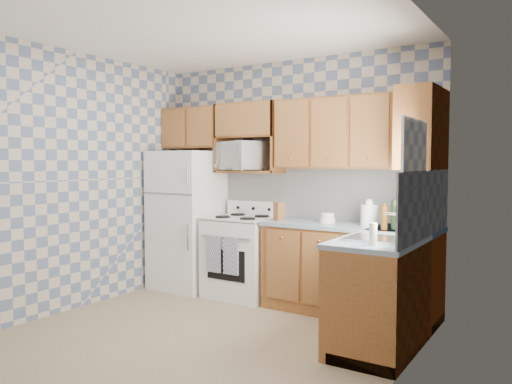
# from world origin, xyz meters

# --- Properties ---
(floor) EXTENTS (3.40, 3.40, 0.00)m
(floor) POSITION_xyz_m (0.00, 0.00, 0.00)
(floor) COLOR #847156
(floor) RESTS_ON ground
(back_wall) EXTENTS (3.40, 0.02, 2.70)m
(back_wall) POSITION_xyz_m (0.00, 1.60, 1.35)
(back_wall) COLOR slate
(back_wall) RESTS_ON ground
(right_wall) EXTENTS (0.02, 3.20, 2.70)m
(right_wall) POSITION_xyz_m (1.70, 0.00, 1.35)
(right_wall) COLOR slate
(right_wall) RESTS_ON ground
(backsplash_back) EXTENTS (2.60, 0.02, 0.56)m
(backsplash_back) POSITION_xyz_m (0.40, 1.59, 1.20)
(backsplash_back) COLOR silver
(backsplash_back) RESTS_ON back_wall
(backsplash_right) EXTENTS (0.02, 1.60, 0.56)m
(backsplash_right) POSITION_xyz_m (1.69, 0.80, 1.20)
(backsplash_right) COLOR silver
(backsplash_right) RESTS_ON right_wall
(refrigerator) EXTENTS (0.75, 0.70, 1.68)m
(refrigerator) POSITION_xyz_m (-1.27, 1.25, 0.84)
(refrigerator) COLOR white
(refrigerator) RESTS_ON floor
(stove_body) EXTENTS (0.76, 0.65, 0.90)m
(stove_body) POSITION_xyz_m (-0.47, 1.28, 0.45)
(stove_body) COLOR white
(stove_body) RESTS_ON floor
(cooktop) EXTENTS (0.76, 0.65, 0.02)m
(cooktop) POSITION_xyz_m (-0.47, 1.28, 0.91)
(cooktop) COLOR silver
(cooktop) RESTS_ON stove_body
(backguard) EXTENTS (0.76, 0.08, 0.17)m
(backguard) POSITION_xyz_m (-0.47, 1.55, 1.00)
(backguard) COLOR white
(backguard) RESTS_ON cooktop
(dish_towel_left) EXTENTS (0.19, 0.02, 0.40)m
(dish_towel_left) POSITION_xyz_m (-0.62, 0.93, 0.53)
(dish_towel_left) COLOR navy
(dish_towel_left) RESTS_ON stove_body
(dish_towel_right) EXTENTS (0.19, 0.02, 0.40)m
(dish_towel_right) POSITION_xyz_m (-0.39, 0.93, 0.53)
(dish_towel_right) COLOR navy
(dish_towel_right) RESTS_ON stove_body
(base_cabinets_back) EXTENTS (1.75, 0.60, 0.88)m
(base_cabinets_back) POSITION_xyz_m (0.82, 1.30, 0.44)
(base_cabinets_back) COLOR brown
(base_cabinets_back) RESTS_ON floor
(base_cabinets_right) EXTENTS (0.60, 1.60, 0.88)m
(base_cabinets_right) POSITION_xyz_m (1.40, 0.80, 0.44)
(base_cabinets_right) COLOR brown
(base_cabinets_right) RESTS_ON floor
(countertop_back) EXTENTS (1.77, 0.63, 0.04)m
(countertop_back) POSITION_xyz_m (0.82, 1.30, 0.90)
(countertop_back) COLOR slate
(countertop_back) RESTS_ON base_cabinets_back
(countertop_right) EXTENTS (0.63, 1.60, 0.04)m
(countertop_right) POSITION_xyz_m (1.40, 0.80, 0.90)
(countertop_right) COLOR slate
(countertop_right) RESTS_ON base_cabinets_right
(upper_cabinets_back) EXTENTS (1.75, 0.33, 0.74)m
(upper_cabinets_back) POSITION_xyz_m (0.82, 1.44, 1.85)
(upper_cabinets_back) COLOR brown
(upper_cabinets_back) RESTS_ON back_wall
(upper_cabinets_fridge) EXTENTS (0.82, 0.33, 0.50)m
(upper_cabinets_fridge) POSITION_xyz_m (-1.29, 1.44, 1.97)
(upper_cabinets_fridge) COLOR brown
(upper_cabinets_fridge) RESTS_ON back_wall
(upper_cabinets_right) EXTENTS (0.33, 0.70, 0.74)m
(upper_cabinets_right) POSITION_xyz_m (1.53, 1.25, 1.85)
(upper_cabinets_right) COLOR brown
(upper_cabinets_right) RESTS_ON right_wall
(microwave_shelf) EXTENTS (0.80, 0.33, 0.03)m
(microwave_shelf) POSITION_xyz_m (-0.47, 1.44, 1.44)
(microwave_shelf) COLOR brown
(microwave_shelf) RESTS_ON back_wall
(microwave) EXTENTS (0.71, 0.59, 0.34)m
(microwave) POSITION_xyz_m (-0.57, 1.38, 1.62)
(microwave) COLOR white
(microwave) RESTS_ON microwave_shelf
(sink) EXTENTS (0.48, 0.40, 0.03)m
(sink) POSITION_xyz_m (1.40, 0.45, 0.93)
(sink) COLOR #B7B7BC
(sink) RESTS_ON countertop_right
(window) EXTENTS (0.02, 0.66, 0.86)m
(window) POSITION_xyz_m (1.69, 0.45, 1.45)
(window) COLOR silver
(window) RESTS_ON right_wall
(bottle_0) EXTENTS (0.06, 0.06, 0.28)m
(bottle_0) POSITION_xyz_m (1.32, 1.16, 1.06)
(bottle_0) COLOR black
(bottle_0) RESTS_ON countertop_back
(bottle_1) EXTENTS (0.06, 0.06, 0.26)m
(bottle_1) POSITION_xyz_m (1.42, 1.10, 1.05)
(bottle_1) COLOR black
(bottle_1) RESTS_ON countertop_back
(bottle_2) EXTENTS (0.06, 0.06, 0.24)m
(bottle_2) POSITION_xyz_m (1.47, 1.20, 1.04)
(bottle_2) COLOR #5F3310
(bottle_2) RESTS_ON countertop_back
(bottle_3) EXTENTS (0.06, 0.06, 0.22)m
(bottle_3) POSITION_xyz_m (1.25, 1.08, 1.03)
(bottle_3) COLOR #5F3310
(bottle_3) RESTS_ON countertop_back
(knife_block) EXTENTS (0.12, 0.12, 0.19)m
(knife_block) POSITION_xyz_m (0.05, 1.21, 1.02)
(knife_block) COLOR brown
(knife_block) RESTS_ON countertop_back
(electric_kettle) EXTENTS (0.16, 0.16, 0.21)m
(electric_kettle) POSITION_xyz_m (1.03, 1.28, 1.02)
(electric_kettle) COLOR white
(electric_kettle) RESTS_ON countertop_back
(food_containers) EXTENTS (0.16, 0.16, 0.11)m
(food_containers) POSITION_xyz_m (0.59, 1.27, 0.97)
(food_containers) COLOR beige
(food_containers) RESTS_ON countertop_back
(soap_bottle) EXTENTS (0.06, 0.06, 0.17)m
(soap_bottle) POSITION_xyz_m (1.45, 0.20, 1.01)
(soap_bottle) COLOR beige
(soap_bottle) RESTS_ON countertop_right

